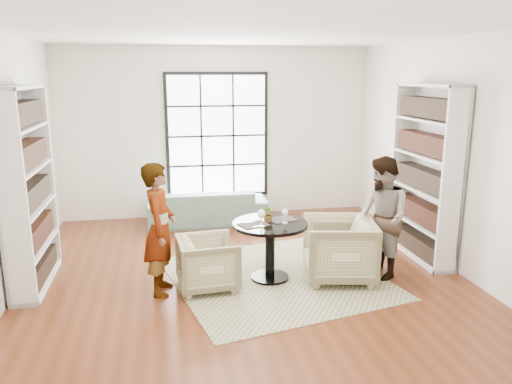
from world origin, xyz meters
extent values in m
plane|color=#5B2815|center=(0.00, 0.00, 0.00)|extent=(6.00, 6.00, 0.00)
plane|color=silver|center=(0.00, 3.00, 1.50)|extent=(5.50, 0.00, 5.50)
plane|color=silver|center=(-2.75, 0.00, 1.50)|extent=(0.00, 6.00, 6.00)
plane|color=silver|center=(2.75, 0.00, 1.50)|extent=(0.00, 6.00, 6.00)
plane|color=silver|center=(0.00, -3.00, 1.50)|extent=(5.50, 0.00, 5.50)
plane|color=white|center=(0.00, 0.00, 3.00)|extent=(6.00, 6.00, 0.00)
cube|color=black|center=(0.00, 2.98, 1.45)|extent=(1.82, 0.06, 2.22)
cube|color=white|center=(0.00, 2.94, 1.45)|extent=(1.70, 0.02, 2.10)
cube|color=tan|center=(0.38, -0.10, 0.01)|extent=(2.97, 2.97, 0.01)
cylinder|color=black|center=(0.30, -0.11, 0.02)|extent=(0.48, 0.48, 0.04)
cylinder|color=black|center=(0.30, -0.11, 0.36)|extent=(0.12, 0.12, 0.66)
cylinder|color=black|center=(0.30, -0.11, 0.72)|extent=(0.93, 0.93, 0.04)
imported|color=gray|center=(-0.25, 2.45, 0.29)|extent=(2.03, 0.81, 0.59)
imported|color=tan|center=(-0.49, -0.23, 0.32)|extent=(0.76, 0.74, 0.64)
imported|color=tan|center=(1.14, -0.27, 0.39)|extent=(1.01, 0.99, 0.79)
imported|color=gray|center=(-1.04, -0.23, 0.78)|extent=(0.45, 0.61, 1.56)
imported|color=gray|center=(1.69, -0.27, 0.77)|extent=(0.60, 0.76, 1.54)
cube|color=#292723|center=(0.08, -0.17, 0.75)|extent=(0.41, 0.36, 0.01)
cube|color=#292723|center=(0.47, -0.02, 0.75)|extent=(0.41, 0.36, 0.01)
cylinder|color=silver|center=(0.16, -0.26, 0.75)|extent=(0.08, 0.08, 0.01)
cylinder|color=silver|center=(0.16, -0.26, 0.81)|extent=(0.01, 0.01, 0.12)
sphere|color=maroon|center=(0.16, -0.26, 0.90)|extent=(0.09, 0.09, 0.09)
ellipsoid|color=white|center=(0.16, -0.26, 0.90)|extent=(0.10, 0.10, 0.11)
cylinder|color=silver|center=(0.47, -0.17, 0.75)|extent=(0.06, 0.06, 0.01)
cylinder|color=silver|center=(0.47, -0.17, 0.80)|extent=(0.01, 0.01, 0.10)
sphere|color=maroon|center=(0.47, -0.17, 0.88)|extent=(0.08, 0.08, 0.08)
ellipsoid|color=white|center=(0.47, -0.17, 0.88)|extent=(0.08, 0.08, 0.09)
imported|color=gray|center=(0.28, -0.07, 0.85)|extent=(0.23, 0.21, 0.21)
camera|label=1|loc=(-0.97, -5.86, 2.54)|focal=35.00mm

